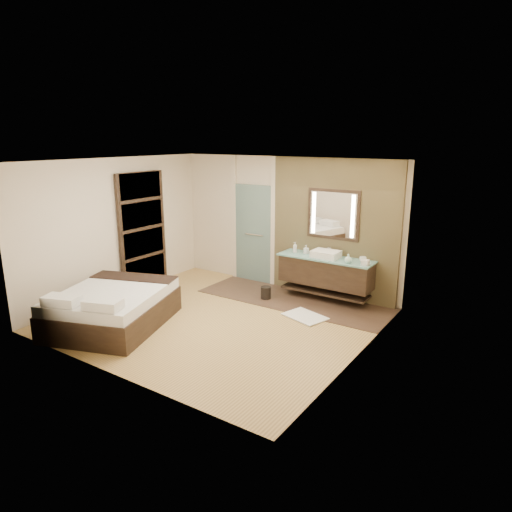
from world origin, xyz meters
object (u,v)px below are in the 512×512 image
Objects in this scene: bed at (113,308)px; waste_bin at (266,293)px; mirror_unit at (333,214)px; vanity at (326,272)px.

bed is 9.63× the size of waste_bin.
mirror_unit reaches higher than waste_bin.
vanity reaches higher than waste_bin.
mirror_unit is 4.26× the size of waste_bin.
waste_bin is at bearing -149.88° from vanity.
mirror_unit is 4.32m from bed.
vanity is 1.75× the size of mirror_unit.
bed is (-2.42, -3.08, -0.26)m from vanity.
vanity is 7.43× the size of waste_bin.
mirror_unit is at bearing 90.00° from vanity.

